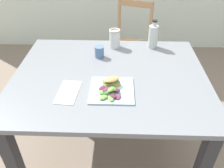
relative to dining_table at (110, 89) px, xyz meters
name	(u,v)px	position (x,y,z in m)	size (l,w,h in m)	color
ground_plane	(121,166)	(0.09, -0.15, -0.62)	(9.01, 9.01, 0.00)	#7A6B5B
dining_table	(110,89)	(0.00, 0.00, 0.00)	(1.22, 0.98, 0.74)	slate
chair_wooden_far	(130,45)	(0.17, 1.01, -0.17)	(0.50, 0.50, 0.87)	tan
plate_lunch	(112,90)	(0.02, -0.17, 0.12)	(0.25, 0.25, 0.01)	silver
sandwich_half_front	(111,82)	(0.01, -0.13, 0.16)	(0.11, 0.10, 0.06)	tan
salad_mixed_greens	(109,92)	(0.00, -0.21, 0.14)	(0.14, 0.14, 0.04)	#3D7033
napkin_folded	(68,92)	(-0.23, -0.19, 0.12)	(0.11, 0.22, 0.00)	silver
fork_on_napkin	(69,90)	(-0.23, -0.17, 0.12)	(0.04, 0.19, 0.00)	silver
bottle_cold_brew	(153,38)	(0.31, 0.39, 0.20)	(0.07, 0.07, 0.21)	#472819
mason_jar_iced_tea	(115,39)	(0.02, 0.38, 0.18)	(0.08, 0.08, 0.14)	#C67528
cup_extra_side	(99,52)	(-0.08, 0.22, 0.16)	(0.06, 0.06, 0.08)	#4C6B93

